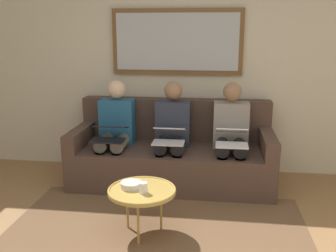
{
  "coord_description": "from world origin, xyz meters",
  "views": [
    {
      "loc": [
        -0.47,
        1.97,
        1.69
      ],
      "look_at": [
        0.0,
        -1.7,
        0.75
      ],
      "focal_mm": 40.75,
      "sensor_mm": 36.0,
      "label": 1
    }
  ],
  "objects_px": {
    "cup": "(143,188)",
    "couch": "(173,154)",
    "coffee_table": "(142,191)",
    "framed_mirror": "(177,42)",
    "person_right": "(115,129)",
    "person_middle": "(172,131)",
    "laptop_silver": "(169,135)",
    "person_left": "(231,133)",
    "laptop_white": "(232,137)",
    "laptop_black": "(109,133)",
    "bowl": "(131,185)"
  },
  "relations": [
    {
      "from": "framed_mirror",
      "to": "person_right",
      "type": "height_order",
      "value": "framed_mirror"
    },
    {
      "from": "laptop_white",
      "to": "person_middle",
      "type": "relative_size",
      "value": 0.33
    },
    {
      "from": "person_left",
      "to": "laptop_white",
      "type": "height_order",
      "value": "person_left"
    },
    {
      "from": "laptop_white",
      "to": "person_right",
      "type": "relative_size",
      "value": 0.33
    },
    {
      "from": "bowl",
      "to": "person_middle",
      "type": "bearing_deg",
      "value": -100.65
    },
    {
      "from": "cup",
      "to": "couch",
      "type": "bearing_deg",
      "value": -93.94
    },
    {
      "from": "couch",
      "to": "person_right",
      "type": "height_order",
      "value": "person_right"
    },
    {
      "from": "bowl",
      "to": "cup",
      "type": "bearing_deg",
      "value": 142.76
    },
    {
      "from": "framed_mirror",
      "to": "laptop_black",
      "type": "bearing_deg",
      "value": 47.63
    },
    {
      "from": "couch",
      "to": "coffee_table",
      "type": "xyz_separation_m",
      "value": [
        0.11,
        1.22,
        0.08
      ]
    },
    {
      "from": "coffee_table",
      "to": "laptop_white",
      "type": "height_order",
      "value": "laptop_white"
    },
    {
      "from": "cup",
      "to": "person_right",
      "type": "relative_size",
      "value": 0.08
    },
    {
      "from": "couch",
      "to": "person_left",
      "type": "bearing_deg",
      "value": 173.87
    },
    {
      "from": "laptop_silver",
      "to": "laptop_black",
      "type": "xyz_separation_m",
      "value": [
        0.64,
        0.0,
        0.0
      ]
    },
    {
      "from": "laptop_black",
      "to": "person_left",
      "type": "bearing_deg",
      "value": -169.18
    },
    {
      "from": "laptop_white",
      "to": "laptop_black",
      "type": "relative_size",
      "value": 1.07
    },
    {
      "from": "couch",
      "to": "laptop_black",
      "type": "distance_m",
      "value": 0.78
    },
    {
      "from": "laptop_white",
      "to": "framed_mirror",
      "type": "bearing_deg",
      "value": -47.16
    },
    {
      "from": "couch",
      "to": "person_left",
      "type": "height_order",
      "value": "person_left"
    },
    {
      "from": "laptop_silver",
      "to": "couch",
      "type": "bearing_deg",
      "value": -90.0
    },
    {
      "from": "person_right",
      "to": "laptop_black",
      "type": "xyz_separation_m",
      "value": [
        -0.0,
        0.24,
        0.02
      ]
    },
    {
      "from": "person_right",
      "to": "coffee_table",
      "type": "bearing_deg",
      "value": 114.58
    },
    {
      "from": "person_middle",
      "to": "laptop_silver",
      "type": "height_order",
      "value": "person_middle"
    },
    {
      "from": "couch",
      "to": "laptop_silver",
      "type": "bearing_deg",
      "value": 90.0
    },
    {
      "from": "person_left",
      "to": "laptop_white",
      "type": "distance_m",
      "value": 0.23
    },
    {
      "from": "bowl",
      "to": "coffee_table",
      "type": "bearing_deg",
      "value": 164.12
    },
    {
      "from": "cup",
      "to": "person_right",
      "type": "xyz_separation_m",
      "value": [
        0.55,
        -1.21,
        0.16
      ]
    },
    {
      "from": "person_left",
      "to": "person_middle",
      "type": "relative_size",
      "value": 1.0
    },
    {
      "from": "framed_mirror",
      "to": "bowl",
      "type": "height_order",
      "value": "framed_mirror"
    },
    {
      "from": "couch",
      "to": "cup",
      "type": "height_order",
      "value": "couch"
    },
    {
      "from": "bowl",
      "to": "laptop_white",
      "type": "height_order",
      "value": "laptop_white"
    },
    {
      "from": "laptop_white",
      "to": "laptop_black",
      "type": "height_order",
      "value": "laptop_white"
    },
    {
      "from": "coffee_table",
      "to": "person_middle",
      "type": "xyz_separation_m",
      "value": [
        -0.11,
        -1.15,
        0.22
      ]
    },
    {
      "from": "couch",
      "to": "laptop_silver",
      "type": "relative_size",
      "value": 6.28
    },
    {
      "from": "person_left",
      "to": "laptop_white",
      "type": "bearing_deg",
      "value": 90.0
    },
    {
      "from": "cup",
      "to": "person_left",
      "type": "xyz_separation_m",
      "value": [
        -0.73,
        -1.21,
        0.16
      ]
    },
    {
      "from": "cup",
      "to": "person_left",
      "type": "distance_m",
      "value": 1.43
    },
    {
      "from": "laptop_white",
      "to": "person_right",
      "type": "bearing_deg",
      "value": -10.33
    },
    {
      "from": "bowl",
      "to": "person_left",
      "type": "distance_m",
      "value": 1.42
    },
    {
      "from": "person_right",
      "to": "laptop_silver",
      "type": "bearing_deg",
      "value": 159.33
    },
    {
      "from": "cup",
      "to": "framed_mirror",
      "type": "bearing_deg",
      "value": -93.03
    },
    {
      "from": "person_left",
      "to": "laptop_black",
      "type": "height_order",
      "value": "person_left"
    },
    {
      "from": "framed_mirror",
      "to": "cup",
      "type": "xyz_separation_m",
      "value": [
        0.09,
        1.67,
        -1.1
      ]
    },
    {
      "from": "cup",
      "to": "laptop_black",
      "type": "distance_m",
      "value": 1.13
    },
    {
      "from": "couch",
      "to": "laptop_white",
      "type": "bearing_deg",
      "value": 154.74
    },
    {
      "from": "laptop_white",
      "to": "laptop_silver",
      "type": "xyz_separation_m",
      "value": [
        0.64,
        0.01,
        -0.0
      ]
    },
    {
      "from": "coffee_table",
      "to": "bowl",
      "type": "bearing_deg",
      "value": -15.88
    },
    {
      "from": "bowl",
      "to": "laptop_black",
      "type": "xyz_separation_m",
      "value": [
        0.43,
        -0.88,
        0.2
      ]
    },
    {
      "from": "laptop_white",
      "to": "laptop_silver",
      "type": "height_order",
      "value": "laptop_white"
    },
    {
      "from": "coffee_table",
      "to": "framed_mirror",
      "type": "bearing_deg",
      "value": -94.08
    }
  ]
}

